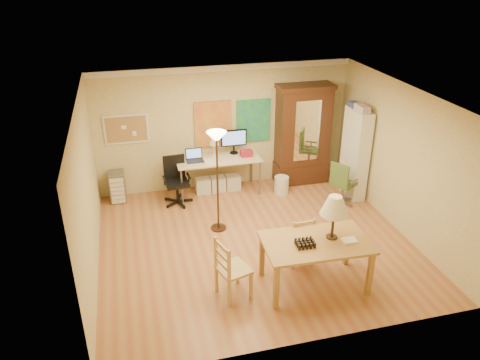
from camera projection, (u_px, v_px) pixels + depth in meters
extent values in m
plane|color=#A7603B|center=(255.00, 242.00, 8.49)|extent=(5.50, 5.50, 0.00)
cube|color=white|center=(224.00, 68.00, 9.48)|extent=(5.50, 0.08, 0.12)
cube|color=tan|center=(126.00, 129.00, 9.54)|extent=(0.90, 0.04, 0.62)
cube|color=gold|center=(213.00, 124.00, 9.96)|extent=(0.80, 0.04, 1.00)
cube|color=teal|center=(254.00, 121.00, 10.16)|extent=(0.75, 0.04, 0.95)
cube|color=olive|center=(316.00, 243.00, 7.08)|extent=(1.65, 1.02, 0.04)
cube|color=olive|center=(276.00, 287.00, 6.75)|extent=(0.08, 0.08, 0.77)
cube|color=olive|center=(370.00, 274.00, 7.03)|extent=(0.08, 0.08, 0.77)
cube|color=olive|center=(262.00, 255.00, 7.47)|extent=(0.08, 0.08, 0.77)
cube|color=olive|center=(347.00, 244.00, 7.75)|extent=(0.08, 0.08, 0.77)
cylinder|color=black|center=(332.00, 237.00, 7.16)|extent=(0.17, 0.17, 0.02)
cylinder|color=black|center=(333.00, 225.00, 7.07)|extent=(0.04, 0.04, 0.43)
cone|color=beige|center=(335.00, 205.00, 6.92)|extent=(0.43, 0.43, 0.30)
cube|color=white|center=(349.00, 241.00, 7.06)|extent=(0.22, 0.17, 0.03)
cube|color=black|center=(305.00, 243.00, 6.94)|extent=(0.31, 0.25, 0.09)
cube|color=tan|center=(299.00, 240.00, 7.81)|extent=(0.43, 0.41, 0.04)
cube|color=tan|center=(303.00, 244.00, 8.10)|extent=(0.04, 0.04, 0.40)
cube|color=tan|center=(284.00, 247.00, 8.00)|extent=(0.04, 0.04, 0.40)
cube|color=tan|center=(312.00, 254.00, 7.81)|extent=(0.04, 0.04, 0.40)
cube|color=tan|center=(292.00, 258.00, 7.71)|extent=(0.04, 0.04, 0.40)
cube|color=tan|center=(314.00, 231.00, 7.61)|extent=(0.04, 0.04, 0.47)
cube|color=tan|center=(293.00, 235.00, 7.52)|extent=(0.04, 0.04, 0.47)
cube|color=tan|center=(304.00, 230.00, 7.54)|extent=(0.36, 0.05, 0.05)
cube|color=tan|center=(233.00, 269.00, 7.00)|extent=(0.55, 0.57, 0.04)
cube|color=tan|center=(251.00, 285.00, 7.04)|extent=(0.05, 0.05, 0.45)
cube|color=tan|center=(237.00, 272.00, 7.35)|extent=(0.05, 0.05, 0.45)
cube|color=tan|center=(229.00, 294.00, 6.87)|extent=(0.05, 0.05, 0.45)
cube|color=tan|center=(216.00, 279.00, 7.17)|extent=(0.05, 0.05, 0.45)
cube|color=tan|center=(229.00, 266.00, 6.64)|extent=(0.05, 0.05, 0.52)
cube|color=tan|center=(216.00, 252.00, 6.95)|extent=(0.05, 0.05, 0.52)
cube|color=tan|center=(222.00, 256.00, 6.77)|extent=(0.15, 0.39, 0.05)
cylinder|color=#3E2618|center=(219.00, 228.00, 8.91)|extent=(0.29, 0.29, 0.03)
cylinder|color=#3E2618|center=(218.00, 184.00, 8.51)|extent=(0.04, 0.04, 1.84)
cone|color=#FFE0A5|center=(216.00, 136.00, 8.10)|extent=(0.36, 0.36, 0.15)
cube|color=beige|center=(218.00, 159.00, 9.94)|extent=(1.79, 0.78, 0.03)
cylinder|color=slate|center=(182.00, 187.00, 9.64)|extent=(0.04, 0.04, 0.78)
cylinder|color=slate|center=(260.00, 178.00, 10.01)|extent=(0.04, 0.04, 0.78)
cylinder|color=slate|center=(178.00, 174.00, 10.23)|extent=(0.04, 0.04, 0.78)
cylinder|color=slate|center=(251.00, 166.00, 10.60)|extent=(0.04, 0.04, 0.78)
cube|color=black|center=(195.00, 161.00, 9.77)|extent=(0.36, 0.25, 0.02)
cube|color=black|center=(193.00, 152.00, 9.87)|extent=(0.36, 0.06, 0.23)
cube|color=black|center=(234.00, 138.00, 10.01)|extent=(0.56, 0.04, 0.36)
cone|color=beige|center=(214.00, 142.00, 9.87)|extent=(0.22, 0.22, 0.13)
cube|color=white|center=(212.00, 162.00, 9.75)|extent=(0.28, 0.36, 0.01)
cube|color=maroon|center=(246.00, 153.00, 9.99)|extent=(0.25, 0.18, 0.13)
cube|color=white|center=(203.00, 186.00, 10.19)|extent=(0.31, 0.27, 0.33)
cube|color=white|center=(218.00, 184.00, 10.27)|extent=(0.31, 0.27, 0.33)
cube|color=silver|center=(233.00, 182.00, 10.34)|extent=(0.31, 0.27, 0.33)
cylinder|color=black|center=(178.00, 193.00, 9.72)|extent=(0.06, 0.06, 0.39)
cube|color=black|center=(177.00, 183.00, 9.62)|extent=(0.50, 0.48, 0.07)
cube|color=black|center=(174.00, 166.00, 9.68)|extent=(0.45, 0.08, 0.50)
cube|color=black|center=(164.00, 179.00, 9.49)|extent=(0.06, 0.29, 0.03)
cube|color=black|center=(189.00, 176.00, 9.63)|extent=(0.06, 0.29, 0.03)
cylinder|color=slate|center=(343.00, 193.00, 9.77)|extent=(0.05, 0.05, 0.36)
cube|color=#415F2B|center=(343.00, 184.00, 9.68)|extent=(0.58, 0.59, 0.06)
cube|color=#415F2B|center=(339.00, 175.00, 9.43)|extent=(0.26, 0.38, 0.47)
cube|color=slate|center=(354.00, 182.00, 9.48)|extent=(0.25, 0.18, 0.03)
cube|color=slate|center=(334.00, 175.00, 9.77)|extent=(0.25, 0.18, 0.03)
cube|color=slate|center=(117.00, 187.00, 9.80)|extent=(0.32, 0.37, 0.65)
cube|color=silver|center=(118.00, 191.00, 9.63)|extent=(0.28, 0.02, 0.55)
cube|color=#341B0E|center=(302.00, 136.00, 10.35)|extent=(1.14, 0.52, 2.17)
cube|color=#341B0E|center=(300.00, 171.00, 10.72)|extent=(1.18, 0.56, 0.43)
cube|color=white|center=(307.00, 131.00, 10.03)|extent=(0.57, 0.01, 1.34)
cube|color=#341B0E|center=(305.00, 86.00, 9.86)|extent=(1.22, 0.58, 0.08)
cube|color=white|center=(355.00, 153.00, 9.80)|extent=(0.29, 0.76, 1.90)
cube|color=#993333|center=(354.00, 178.00, 9.89)|extent=(0.17, 0.38, 0.23)
cube|color=#334C99|center=(352.00, 122.00, 9.69)|extent=(0.17, 0.27, 0.19)
cylinder|color=silver|center=(281.00, 185.00, 10.15)|extent=(0.31, 0.31, 0.39)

